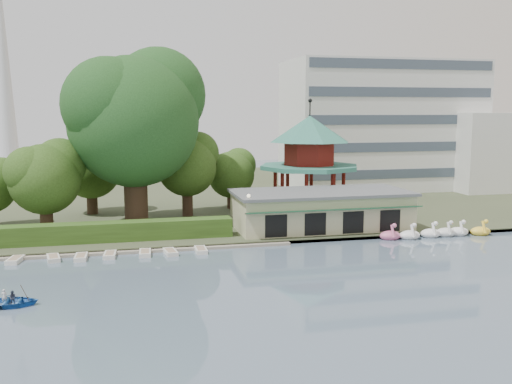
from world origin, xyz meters
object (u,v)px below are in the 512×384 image
object	(u,v)px
pavilion	(309,154)
big_tree	(135,113)
dock	(106,252)
boathouse	(321,209)
rowboat_with_passengers	(9,298)

from	to	relation	value
pavilion	big_tree	distance (m)	21.73
dock	pavilion	size ratio (longest dim) A/B	2.52
dock	pavilion	distance (m)	29.14
boathouse	dock	bearing A→B (deg)	-167.76
dock	big_tree	distance (m)	16.86
dock	boathouse	size ratio (longest dim) A/B	1.83
big_tree	pavilion	bearing A→B (deg)	10.28
pavilion	rowboat_with_passengers	size ratio (longest dim) A/B	2.47
pavilion	dock	bearing A→B (deg)	-148.34
dock	rowboat_with_passengers	world-z (taller)	rowboat_with_passengers
big_tree	rowboat_with_passengers	distance (m)	28.24
boathouse	big_tree	bearing A→B (deg)	161.61
dock	big_tree	xyz separation A→B (m)	(3.19, 11.03, 12.34)
boathouse	rowboat_with_passengers	bearing A→B (deg)	-147.51
dock	boathouse	distance (m)	22.62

